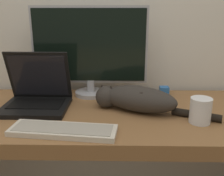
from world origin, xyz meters
TOP-DOWN VIEW (x-y plane):
  - desk at (0.00, 0.31)m, footprint 1.79×0.63m
  - monitor at (-0.04, 0.54)m, footprint 0.59×0.16m
  - laptop at (-0.27, 0.35)m, footprint 0.30×0.26m
  - external_keyboard at (-0.10, 0.09)m, footprint 0.41×0.16m
  - cat at (0.18, 0.32)m, footprint 0.53×0.27m
  - coffee_mug at (0.44, 0.19)m, footprint 0.09×0.09m
  - small_toy at (0.35, 0.54)m, footprint 0.05×0.05m

SIDE VIEW (x-z plane):
  - desk at x=0.00m, z-range 0.23..0.95m
  - external_keyboard at x=-0.10m, z-range 0.72..0.74m
  - small_toy at x=0.35m, z-range 0.72..0.77m
  - laptop at x=-0.27m, z-range 0.64..0.90m
  - coffee_mug at x=0.44m, z-range 0.72..0.82m
  - cat at x=0.18m, z-range 0.72..0.84m
  - monitor at x=-0.04m, z-range 0.73..1.19m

